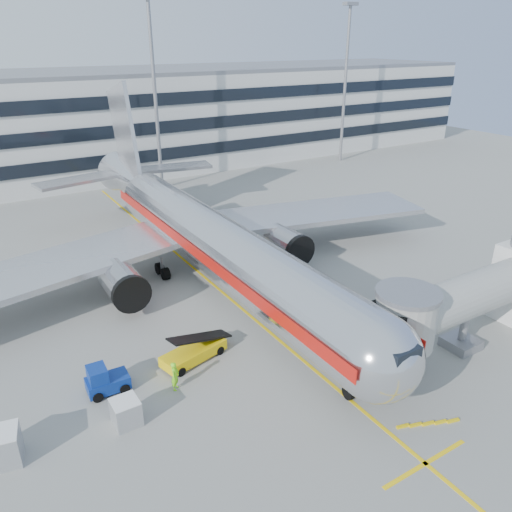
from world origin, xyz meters
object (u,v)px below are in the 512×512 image
main_jet (203,235)px  ramp_worker (175,376)px  belt_loader (194,352)px  cargo_container_right (2,447)px  baggage_tug (105,381)px  cargo_container_front (126,412)px

main_jet → ramp_worker: 16.19m
belt_loader → cargo_container_right: size_ratio=2.43×
baggage_tug → cargo_container_front: baggage_tug is taller
belt_loader → cargo_container_right: (-12.19, -2.93, 0.28)m
main_jet → cargo_container_front: 19.41m
cargo_container_front → ramp_worker: size_ratio=0.81×
belt_loader → cargo_container_right: bearing=-166.5°
baggage_tug → ramp_worker: (3.83, -2.03, 0.14)m
baggage_tug → cargo_container_right: size_ratio=1.27×
ramp_worker → cargo_container_front: bearing=152.4°
cargo_container_right → cargo_container_front: (6.31, -0.64, -0.15)m
belt_loader → ramp_worker: belt_loader is taller
main_jet → cargo_container_right: (-18.54, -14.05, -3.30)m
baggage_tug → main_jet: bearing=42.2°
cargo_container_right → ramp_worker: bearing=4.2°
cargo_container_right → cargo_container_front: bearing=-5.7°
baggage_tug → cargo_container_right: bearing=-155.6°
cargo_container_right → ramp_worker: ramp_worker is taller
cargo_container_front → ramp_worker: 3.86m
baggage_tug → belt_loader: bearing=1.5°
cargo_container_front → belt_loader: bearing=31.2°
main_jet → ramp_worker: size_ratio=26.13×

